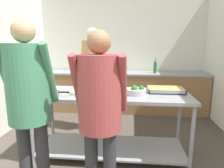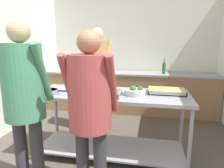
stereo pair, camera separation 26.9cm
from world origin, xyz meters
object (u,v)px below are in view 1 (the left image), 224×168
object	(u,v)px
serving_tray_vegetables	(107,93)
broccoli_bowl	(136,91)
guest_serving_left	(29,93)
cook_behind_counter	(93,69)
sauce_pan	(49,93)
guest_serving_right	(100,102)
plate_stack	(80,92)
serving_tray_roast	(165,90)
water_bottle	(155,66)

from	to	relation	value
serving_tray_vegetables	broccoli_bowl	bearing A→B (deg)	12.97
guest_serving_left	serving_tray_vegetables	bearing A→B (deg)	45.88
broccoli_bowl	cook_behind_counter	world-z (taller)	cook_behind_counter
sauce_pan	cook_behind_counter	bearing A→B (deg)	70.38
guest_serving_right	cook_behind_counter	distance (m)	1.63
plate_stack	serving_tray_roast	distance (m)	1.14
plate_stack	broccoli_bowl	size ratio (longest dim) A/B	1.00
cook_behind_counter	guest_serving_right	bearing A→B (deg)	-76.73
sauce_pan	water_bottle	world-z (taller)	water_bottle
sauce_pan	plate_stack	xyz separation A→B (m)	(0.36, 0.15, -0.02)
serving_tray_roast	guest_serving_right	world-z (taller)	guest_serving_right
serving_tray_roast	water_bottle	xyz separation A→B (m)	(0.05, 1.72, 0.12)
sauce_pan	guest_serving_right	size ratio (longest dim) A/B	0.24
serving_tray_vegetables	serving_tray_roast	world-z (taller)	same
serving_tray_roast	water_bottle	world-z (taller)	water_bottle
sauce_pan	serving_tray_vegetables	bearing A→B (deg)	7.83
serving_tray_vegetables	guest_serving_left	bearing A→B (deg)	-134.12
cook_behind_counter	water_bottle	bearing A→B (deg)	42.84
serving_tray_roast	guest_serving_left	xyz separation A→B (m)	(-1.41, -0.95, 0.15)
plate_stack	cook_behind_counter	xyz separation A→B (m)	(0.00, 0.86, 0.20)
broccoli_bowl	guest_serving_left	size ratio (longest dim) A/B	0.15
sauce_pan	guest_serving_right	distance (m)	0.94
guest_serving_left	broccoli_bowl	bearing A→B (deg)	36.79
broccoli_bowl	serving_tray_roast	world-z (taller)	broccoli_bowl
water_bottle	plate_stack	bearing A→B (deg)	-120.98
guest_serving_left	guest_serving_right	bearing A→B (deg)	0.05
sauce_pan	cook_behind_counter	size ratio (longest dim) A/B	0.22
sauce_pan	water_bottle	xyz separation A→B (m)	(1.52, 2.08, 0.12)
serving_tray_vegetables	serving_tray_roast	size ratio (longest dim) A/B	0.83
guest_serving_left	cook_behind_counter	world-z (taller)	cook_behind_counter
cook_behind_counter	broccoli_bowl	bearing A→B (deg)	-49.21
broccoli_bowl	cook_behind_counter	bearing A→B (deg)	130.79
serving_tray_vegetables	guest_serving_right	xyz separation A→B (m)	(0.02, -0.67, 0.09)
serving_tray_roast	guest_serving_left	world-z (taller)	guest_serving_left
guest_serving_left	plate_stack	bearing A→B (deg)	67.81
plate_stack	broccoli_bowl	world-z (taller)	broccoli_bowl
serving_tray_roast	guest_serving_right	xyz separation A→B (m)	(-0.74, -0.94, 0.09)
sauce_pan	guest_serving_left	size ratio (longest dim) A/B	0.23
serving_tray_vegetables	water_bottle	bearing A→B (deg)	67.99
guest_serving_right	serving_tray_vegetables	bearing A→B (deg)	91.52
sauce_pan	plate_stack	distance (m)	0.39
sauce_pan	water_bottle	size ratio (longest dim) A/B	1.26
broccoli_bowl	guest_serving_left	world-z (taller)	guest_serving_left
serving_tray_vegetables	cook_behind_counter	size ratio (longest dim) A/B	0.22
sauce_pan	broccoli_bowl	world-z (taller)	broccoli_bowl
broccoli_bowl	cook_behind_counter	size ratio (longest dim) A/B	0.14
sauce_pan	serving_tray_roast	distance (m)	1.52
guest_serving_right	water_bottle	xyz separation A→B (m)	(0.79, 2.66, 0.04)
plate_stack	cook_behind_counter	world-z (taller)	cook_behind_counter
guest_serving_right	cook_behind_counter	size ratio (longest dim) A/B	0.92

